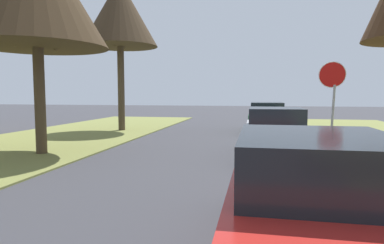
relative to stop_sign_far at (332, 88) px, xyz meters
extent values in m
cylinder|color=#9EA0A5|center=(0.00, -0.15, -1.02)|extent=(0.07, 0.40, 2.24)
cylinder|color=white|center=(0.00, 0.06, 0.41)|extent=(0.81, 0.15, 0.80)
cylinder|color=red|center=(0.00, 0.06, 0.41)|extent=(0.76, 0.16, 0.76)
cylinder|color=#4B3C28|center=(-9.25, -1.16, -0.40)|extent=(0.35, 0.35, 3.45)
cylinder|color=#4B3C28|center=(-8.85, -1.12, 1.82)|extent=(0.23, 0.93, 1.08)
cylinder|color=#4B3C28|center=(-9.72, -1.15, 2.13)|extent=(0.17, 1.09, 1.68)
cylinder|color=#493B2A|center=(-9.47, 6.03, 0.12)|extent=(0.36, 0.36, 4.49)
cone|color=#3A2C1D|center=(-9.47, 6.03, 4.12)|extent=(3.98, 3.98, 3.52)
cylinder|color=#493B2A|center=(-9.29, 6.45, 2.83)|extent=(1.01, 0.55, 1.05)
cylinder|color=#493B2A|center=(-9.79, 5.80, 2.84)|extent=(0.66, 0.84, 1.05)
cylinder|color=#493B2A|center=(-9.14, 6.46, 2.89)|extent=(1.05, 0.84, 1.17)
cube|color=red|center=(-1.67, -6.97, -1.59)|extent=(1.84, 4.41, 0.85)
cube|color=black|center=(-1.66, -7.19, -0.89)|extent=(1.61, 2.03, 0.56)
cylinder|color=black|center=(-2.54, -5.32, -1.88)|extent=(0.20, 0.60, 0.60)
cylinder|color=black|center=(-0.80, -5.31, -1.88)|extent=(0.20, 0.60, 0.60)
cube|color=#BCBCC1|center=(-1.69, -0.06, -1.59)|extent=(1.84, 4.41, 0.85)
cube|color=black|center=(-1.69, -0.28, -0.89)|extent=(1.61, 2.03, 0.56)
cylinder|color=black|center=(-2.57, 1.58, -1.88)|extent=(0.20, 0.60, 0.60)
cylinder|color=black|center=(-0.83, 1.59, -1.88)|extent=(0.20, 0.60, 0.60)
cylinder|color=black|center=(-2.55, -1.72, -1.88)|extent=(0.20, 0.60, 0.60)
cylinder|color=black|center=(-0.81, -1.71, -1.88)|extent=(0.20, 0.60, 0.60)
cube|color=#28663D|center=(-1.73, 6.90, -1.59)|extent=(1.84, 4.41, 0.85)
cube|color=black|center=(-1.73, 6.68, -0.89)|extent=(1.61, 2.03, 0.56)
cylinder|color=black|center=(-2.61, 8.54, -1.88)|extent=(0.20, 0.60, 0.60)
cylinder|color=black|center=(-0.87, 8.55, -1.88)|extent=(0.20, 0.60, 0.60)
cylinder|color=black|center=(-2.60, 5.24, -1.88)|extent=(0.20, 0.60, 0.60)
cylinder|color=black|center=(-0.86, 5.25, -1.88)|extent=(0.20, 0.60, 0.60)
camera|label=1|loc=(-2.31, -10.80, -0.19)|focal=30.82mm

